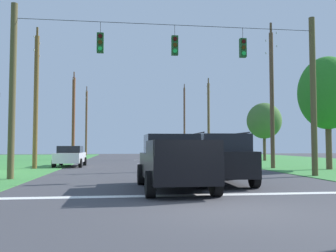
{
  "coord_description": "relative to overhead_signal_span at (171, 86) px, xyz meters",
  "views": [
    {
      "loc": [
        -2.48,
        -8.49,
        1.54
      ],
      "look_at": [
        0.06,
        11.59,
        2.65
      ],
      "focal_mm": 38.24,
      "sensor_mm": 36.0,
      "label": 1
    }
  ],
  "objects": [
    {
      "name": "utility_pole_distant_right",
      "position": [
        -7.76,
        23.41,
        0.27
      ],
      "size": [
        0.34,
        1.75,
        9.77
      ],
      "color": "brown",
      "rests_on": "ground"
    },
    {
      "name": "utility_pole_distant_left",
      "position": [
        -8.0,
        40.03,
        0.93
      ],
      "size": [
        0.32,
        1.9,
        10.89
      ],
      "color": "brown",
      "rests_on": "ground"
    },
    {
      "name": "lane_dash_0",
      "position": [
        0.16,
        -0.04,
        -4.41
      ],
      "size": [
        2.5,
        0.15,
        0.01
      ],
      "primitive_type": "cube",
      "rotation": [
        0.0,
        0.0,
        1.57
      ],
      "color": "white",
      "rests_on": "ground"
    },
    {
      "name": "tree_roadside_far_right",
      "position": [
        10.83,
        4.47,
        0.52
      ],
      "size": [
        3.72,
        3.72,
        7.32
      ],
      "color": "brown",
      "rests_on": "ground"
    },
    {
      "name": "distant_car_oncoming",
      "position": [
        5.44,
        11.81,
        -3.62
      ],
      "size": [
        2.22,
        4.4,
        1.52
      ],
      "color": "silver",
      "rests_on": "ground"
    },
    {
      "name": "lane_dash_1",
      "position": [
        0.16,
        6.69,
        -4.41
      ],
      "size": [
        2.5,
        0.15,
        0.01
      ],
      "primitive_type": "cube",
      "rotation": [
        0.0,
        0.0,
        1.57
      ],
      "color": "white",
      "rests_on": "ground"
    },
    {
      "name": "stop_bar_stripe",
      "position": [
        0.16,
        -6.04,
        -4.41
      ],
      "size": [
        12.37,
        0.45,
        0.01
      ],
      "primitive_type": "cube",
      "color": "white",
      "rests_on": "ground"
    },
    {
      "name": "utility_pole_near_left",
      "position": [
        7.59,
        39.97,
        1.24
      ],
      "size": [
        0.3,
        1.71,
        11.61
      ],
      "color": "brown",
      "rests_on": "ground"
    },
    {
      "name": "utility_pole_mid_right",
      "position": [
        7.79,
        6.15,
        0.57
      ],
      "size": [
        0.28,
        1.89,
        10.03
      ],
      "color": "brown",
      "rests_on": "ground"
    },
    {
      "name": "distant_car_crossing_white",
      "position": [
        -6.15,
        10.1,
        -3.62
      ],
      "size": [
        2.04,
        4.31,
        1.52
      ],
      "color": "silver",
      "rests_on": "ground"
    },
    {
      "name": "suv_black",
      "position": [
        1.52,
        -2.85,
        -3.35
      ],
      "size": [
        2.34,
        4.86,
        2.05
      ],
      "color": "black",
      "rests_on": "ground"
    },
    {
      "name": "lane_dash_2",
      "position": [
        0.16,
        13.87,
        -4.41
      ],
      "size": [
        2.5,
        0.15,
        0.01
      ],
      "primitive_type": "cube",
      "rotation": [
        0.0,
        0.0,
        1.57
      ],
      "color": "white",
      "rests_on": "ground"
    },
    {
      "name": "utility_pole_far_right",
      "position": [
        7.75,
        24.19,
        0.36
      ],
      "size": [
        0.29,
        1.86,
        9.59
      ],
      "color": "brown",
      "rests_on": "ground"
    },
    {
      "name": "overhead_signal_span",
      "position": [
        0.0,
        0.0,
        0.0
      ],
      "size": [
        14.98,
        0.31,
        8.15
      ],
      "color": "brown",
      "rests_on": "ground"
    },
    {
      "name": "utility_pole_far_left",
      "position": [
        -8.09,
        7.59,
        0.3
      ],
      "size": [
        0.3,
        1.68,
        9.52
      ],
      "color": "brown",
      "rests_on": "ground"
    },
    {
      "name": "tree_roadside_right",
      "position": [
        12.03,
        17.9,
        -0.34
      ],
      "size": [
        3.51,
        3.51,
        5.92
      ],
      "color": "brown",
      "rests_on": "ground"
    },
    {
      "name": "ground_plane",
      "position": [
        0.16,
        -8.55,
        -4.41
      ],
      "size": [
        120.0,
        120.0,
        0.0
      ],
      "primitive_type": "plane",
      "color": "#3D3D42"
    },
    {
      "name": "lane_dash_3",
      "position": [
        0.16,
        21.57,
        -4.41
      ],
      "size": [
        2.5,
        0.15,
        0.01
      ],
      "primitive_type": "cube",
      "rotation": [
        0.0,
        0.0,
        1.57
      ],
      "color": "white",
      "rests_on": "ground"
    },
    {
      "name": "pickup_truck",
      "position": [
        -0.55,
        -4.5,
        -3.45
      ],
      "size": [
        2.37,
        5.44,
        1.95
      ],
      "color": "black",
      "rests_on": "ground"
    }
  ]
}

